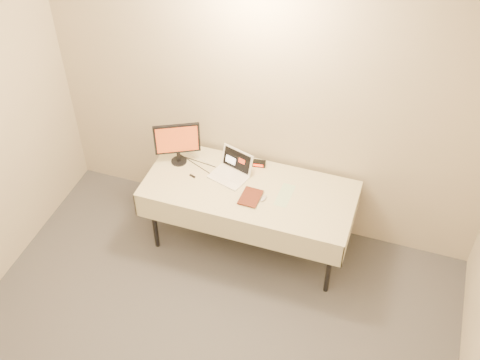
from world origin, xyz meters
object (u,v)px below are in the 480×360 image
(book, at_px, (241,186))
(table, at_px, (249,193))
(laptop, at_px, (232,170))
(monitor, at_px, (177,141))

(book, bearing_deg, table, 74.54)
(laptop, xyz_separation_m, monitor, (-0.52, 0.01, 0.19))
(table, relative_size, book, 8.20)
(table, bearing_deg, laptop, 149.66)
(laptop, relative_size, book, 1.70)
(table, height_order, monitor, monitor)
(laptop, bearing_deg, book, -37.30)
(table, distance_m, laptop, 0.26)
(laptop, distance_m, book, 0.29)
(laptop, height_order, monitor, monitor)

